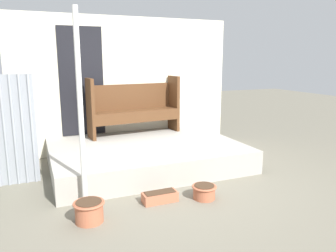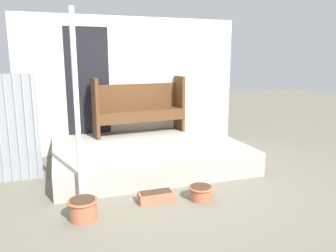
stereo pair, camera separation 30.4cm
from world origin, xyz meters
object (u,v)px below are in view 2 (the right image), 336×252
object	(u,v)px
bench	(139,105)
flower_pot_middle	(201,192)
support_post	(77,112)
planter_box_rect	(156,197)
flower_pot_left	(83,208)

from	to	relation	value
bench	flower_pot_middle	world-z (taller)	bench
bench	flower_pot_middle	bearing A→B (deg)	-90.33
bench	support_post	bearing A→B (deg)	-126.40
support_post	planter_box_rect	size ratio (longest dim) A/B	5.29
planter_box_rect	bench	bearing A→B (deg)	80.85
flower_pot_left	planter_box_rect	bearing A→B (deg)	11.09
flower_pot_middle	support_post	bearing A→B (deg)	167.24
bench	flower_pot_left	distance (m)	2.92
flower_pot_middle	planter_box_rect	xyz separation A→B (m)	(-0.57, 0.13, -0.04)
support_post	planter_box_rect	xyz separation A→B (m)	(0.91, -0.21, -1.13)
flower_pot_left	flower_pot_middle	bearing A→B (deg)	2.01
flower_pot_left	flower_pot_middle	size ratio (longest dim) A/B	1.08
support_post	flower_pot_left	xyz separation A→B (m)	(-0.02, -0.39, -1.06)
support_post	flower_pot_left	bearing A→B (deg)	-92.37
support_post	bench	bearing A→B (deg)	58.66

